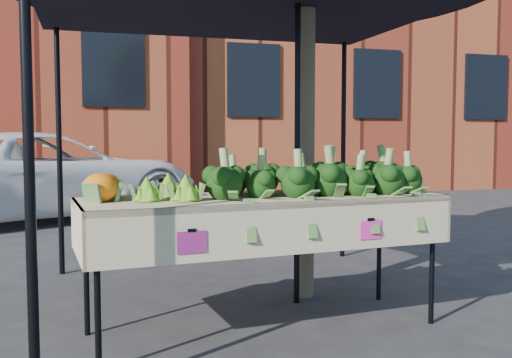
% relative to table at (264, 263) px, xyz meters
% --- Properties ---
extents(ground, '(90.00, 90.00, 0.00)m').
position_rel_table_xyz_m(ground, '(-0.10, 0.07, -0.45)').
color(ground, '#242426').
extents(table, '(2.46, 1.02, 0.90)m').
position_rel_table_xyz_m(table, '(0.00, 0.00, 0.00)').
color(table, '#C2B191').
rests_on(table, ground).
extents(canopy, '(3.16, 3.16, 2.74)m').
position_rel_table_xyz_m(canopy, '(0.07, 0.60, 0.92)').
color(canopy, black).
rests_on(canopy, ground).
extents(broccoli_heap, '(1.56, 0.59, 0.29)m').
position_rel_table_xyz_m(broccoli_heap, '(0.36, 0.03, 0.59)').
color(broccoli_heap, black).
rests_on(broccoli_heap, table).
extents(romanesco_cluster, '(0.45, 0.49, 0.22)m').
position_rel_table_xyz_m(romanesco_cluster, '(-0.66, -0.01, 0.56)').
color(romanesco_cluster, '#6BA321').
rests_on(romanesco_cluster, table).
extents(cauliflower_pair, '(0.25, 0.45, 0.20)m').
position_rel_table_xyz_m(cauliflower_pair, '(-1.03, 0.07, 0.55)').
color(cauliflower_pair, orange).
rests_on(cauliflower_pair, table).
extents(vehicle, '(2.22, 2.66, 4.97)m').
position_rel_table_xyz_m(vehicle, '(-1.77, 6.08, 2.03)').
color(vehicle, white).
rests_on(vehicle, ground).
extents(street_tree, '(2.24, 2.24, 4.42)m').
position_rel_table_xyz_m(street_tree, '(0.55, 0.68, 1.76)').
color(street_tree, '#1E4C14').
rests_on(street_tree, ground).
extents(building_right, '(12.00, 8.00, 8.50)m').
position_rel_table_xyz_m(building_right, '(6.90, 12.57, 3.80)').
color(building_right, maroon).
rests_on(building_right, ground).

